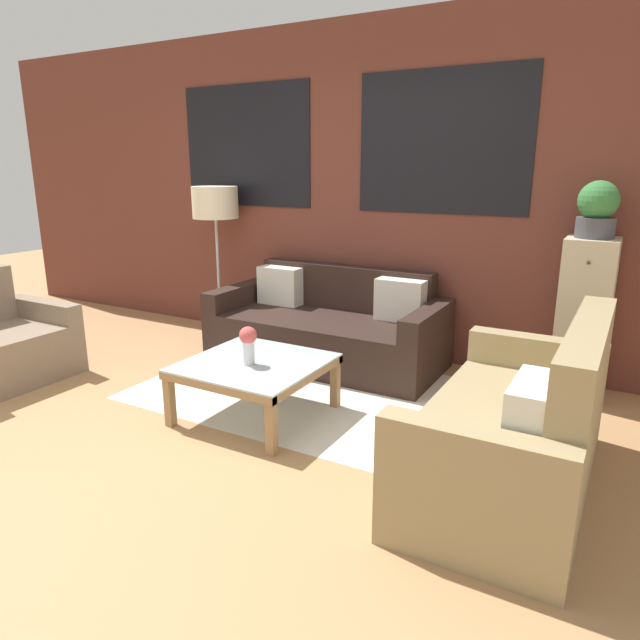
{
  "coord_description": "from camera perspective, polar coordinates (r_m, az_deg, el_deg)",
  "views": [
    {
      "loc": [
        2.41,
        -2.14,
        1.63
      ],
      "look_at": [
        0.46,
        1.31,
        0.55
      ],
      "focal_mm": 32.0,
      "sensor_mm": 36.0,
      "label": 1
    }
  ],
  "objects": [
    {
      "name": "coffee_table",
      "position": [
        3.79,
        -6.53,
        -4.96
      ],
      "size": [
        0.86,
        0.86,
        0.39
      ],
      "color": "silver",
      "rests_on": "ground_plane"
    },
    {
      "name": "potted_plant",
      "position": [
        4.33,
        25.99,
        9.91
      ],
      "size": [
        0.26,
        0.26,
        0.38
      ],
      "color": "#47474C",
      "rests_on": "drawer_cabinet"
    },
    {
      "name": "drawer_cabinet",
      "position": [
        4.45,
        24.85,
        0.08
      ],
      "size": [
        0.34,
        0.39,
        1.15
      ],
      "color": "#C6B793",
      "rests_on": "ground_plane"
    },
    {
      "name": "wall_back_brick",
      "position": [
        5.18,
        1.72,
        12.78
      ],
      "size": [
        8.4,
        0.09,
        2.8
      ],
      "color": "brown",
      "rests_on": "ground_plane"
    },
    {
      "name": "ground_plane",
      "position": [
        3.61,
        -17.27,
        -12.34
      ],
      "size": [
        16.0,
        16.0,
        0.0
      ],
      "primitive_type": "plane",
      "color": "#AD7F51"
    },
    {
      "name": "couch_dark",
      "position": [
        4.85,
        0.83,
        -0.93
      ],
      "size": [
        1.95,
        0.88,
        0.78
      ],
      "color": "black",
      "rests_on": "ground_plane"
    },
    {
      "name": "floor_lamp",
      "position": [
        5.55,
        -10.42,
        11.03
      ],
      "size": [
        0.43,
        0.43,
        1.44
      ],
      "color": "#B2B2B7",
      "rests_on": "ground_plane"
    },
    {
      "name": "settee_vintage",
      "position": [
        3.13,
        19.16,
        -10.67
      ],
      "size": [
        0.8,
        1.59,
        0.92
      ],
      "color": "#99845B",
      "rests_on": "ground_plane"
    },
    {
      "name": "flower_vase",
      "position": [
        3.68,
        -7.19,
        -2.19
      ],
      "size": [
        0.11,
        0.11,
        0.25
      ],
      "color": "silver",
      "rests_on": "coffee_table"
    },
    {
      "name": "rug",
      "position": [
        4.32,
        -2.22,
        -6.89
      ],
      "size": [
        2.24,
        1.66,
        0.0
      ],
      "color": "silver",
      "rests_on": "ground_plane"
    }
  ]
}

